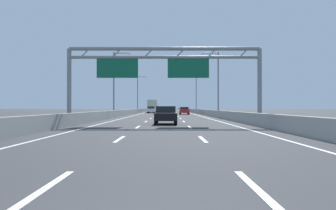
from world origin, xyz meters
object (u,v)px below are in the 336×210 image
(streetlamp_right_mid, at_px, (216,80))
(streetlamp_left_far, at_px, (138,92))
(streetlamp_left_mid, at_px, (115,80))
(blue_car, at_px, (155,109))
(green_car, at_px, (166,110))
(white_car, at_px, (150,110))
(black_car, at_px, (165,115))
(streetlamp_right_far, at_px, (194,92))
(red_car, at_px, (183,110))
(sign_gantry, at_px, (161,66))
(box_truck, at_px, (152,106))
(yellow_car, at_px, (163,112))
(silver_car, at_px, (167,109))

(streetlamp_right_mid, distance_m, streetlamp_left_far, 42.37)
(streetlamp_left_mid, height_order, blue_car, streetlamp_left_mid)
(blue_car, height_order, green_car, blue_car)
(streetlamp_left_far, xyz_separation_m, white_car, (3.81, -9.61, -4.61))
(streetlamp_right_mid, height_order, blue_car, streetlamp_right_mid)
(blue_car, relative_size, black_car, 1.09)
(streetlamp_right_far, relative_size, green_car, 2.17)
(white_car, xyz_separation_m, red_car, (7.03, -15.63, -0.05))
(sign_gantry, xyz_separation_m, white_car, (-3.44, 52.42, -4.02))
(black_car, xyz_separation_m, box_truck, (-3.83, 61.51, 0.98))
(streetlamp_left_mid, relative_size, box_truck, 1.10)
(streetlamp_right_mid, xyz_separation_m, black_car, (-7.35, -22.49, -4.64))
(blue_car, xyz_separation_m, white_car, (-0.27, -26.44, 0.00))
(streetlamp_left_far, bearing_deg, streetlamp_right_far, 0.00)
(blue_car, relative_size, box_truck, 0.52)
(white_car, distance_m, box_truck, 9.04)
(streetlamp_left_far, distance_m, red_car, 27.86)
(white_car, distance_m, black_car, 52.66)
(streetlamp_right_far, bearing_deg, white_car, -139.17)
(white_car, height_order, red_car, white_car)
(streetlamp_left_mid, xyz_separation_m, black_car, (7.58, -22.49, -4.64))
(black_car, bearing_deg, streetlamp_right_mid, 71.91)
(sign_gantry, distance_m, black_car, 4.07)
(streetlamp_right_mid, distance_m, yellow_car, 10.69)
(streetlamp_left_far, bearing_deg, box_truck, -9.44)
(sign_gantry, xyz_separation_m, streetlamp_right_far, (7.69, 62.04, 0.59))
(sign_gantry, relative_size, black_car, 3.90)
(streetlamp_right_mid, bearing_deg, black_car, -108.09)
(blue_car, bearing_deg, streetlamp_right_mid, -79.12)
(silver_car, xyz_separation_m, green_car, (-0.07, -32.09, 0.00))
(streetlamp_right_mid, xyz_separation_m, silver_car, (-7.36, 52.83, -4.65))
(red_car, bearing_deg, sign_gantry, -95.58)
(streetlamp_right_mid, xyz_separation_m, box_truck, (-11.18, 39.02, -3.66))
(streetlamp_right_far, relative_size, white_car, 2.04)
(streetlamp_right_mid, height_order, black_car, streetlamp_right_mid)
(streetlamp_right_mid, relative_size, streetlamp_right_far, 1.00)
(streetlamp_right_far, distance_m, silver_car, 15.80)
(streetlamp_left_far, height_order, yellow_car, streetlamp_left_far)
(streetlamp_right_far, bearing_deg, streetlamp_left_far, 180.00)
(red_car, bearing_deg, blue_car, 99.13)
(green_car, bearing_deg, streetlamp_left_far, 111.63)
(sign_gantry, bearing_deg, black_car, -16.23)
(streetlamp_right_far, bearing_deg, black_car, -96.74)
(black_car, bearing_deg, streetlamp_left_mid, 108.64)
(streetlamp_left_mid, xyz_separation_m, red_car, (10.84, 14.41, -4.66))
(blue_car, distance_m, red_car, 42.61)
(green_car, distance_m, white_car, 10.00)
(streetlamp_left_far, relative_size, white_car, 2.04)
(box_truck, bearing_deg, yellow_car, -85.55)
(sign_gantry, xyz_separation_m, streetlamp_left_far, (-7.24, 62.04, 0.59))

